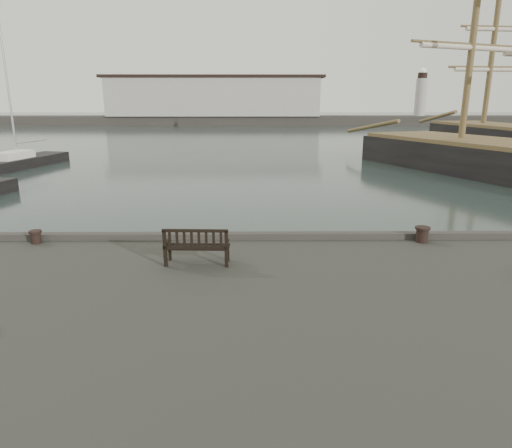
% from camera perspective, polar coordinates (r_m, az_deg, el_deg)
% --- Properties ---
extents(ground, '(400.00, 400.00, 0.00)m').
position_cam_1_polar(ground, '(13.87, -1.92, -7.85)').
color(ground, black).
rests_on(ground, ground).
extents(breakwater, '(140.00, 9.50, 12.20)m').
position_cam_1_polar(breakwater, '(104.87, -3.34, 14.61)').
color(breakwater, '#383530').
rests_on(breakwater, ground).
extents(bench, '(1.59, 0.60, 0.91)m').
position_cam_1_polar(bench, '(11.21, -7.36, -3.57)').
color(bench, black).
rests_on(bench, quay).
extents(bollard_left, '(0.42, 0.42, 0.36)m').
position_cam_1_polar(bollard_left, '(14.16, -25.82, -1.46)').
color(bollard_left, black).
rests_on(bollard_left, quay).
extents(bollard_right, '(0.44, 0.44, 0.44)m').
position_cam_1_polar(bollard_right, '(13.66, 20.05, -1.24)').
color(bollard_right, black).
rests_on(bollard_right, quay).
extents(yacht_d, '(4.45, 9.85, 11.99)m').
position_cam_1_polar(yacht_d, '(43.19, -27.17, 6.66)').
color(yacht_d, black).
rests_on(yacht_d, ground).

